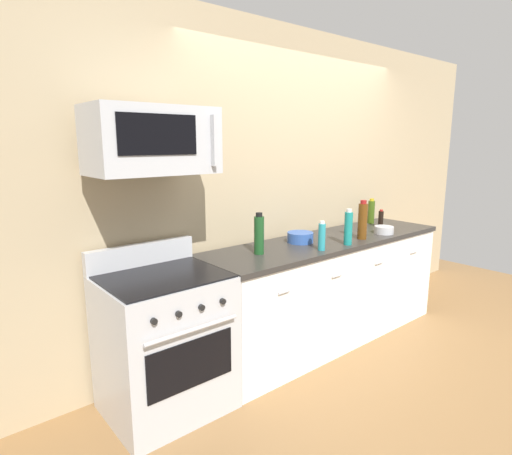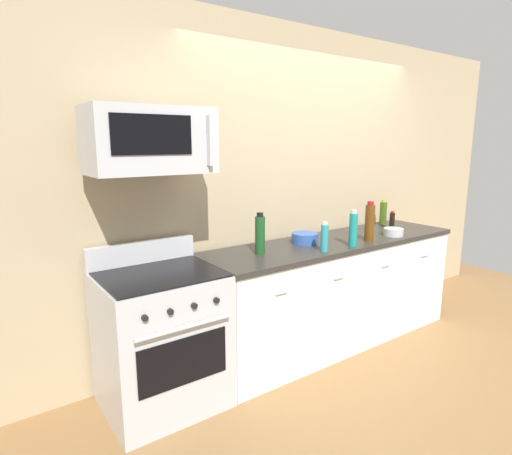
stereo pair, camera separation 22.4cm
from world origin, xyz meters
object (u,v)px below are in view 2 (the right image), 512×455
bottle_wine_amber (370,222)px  bottle_wine_green (260,235)px  bottle_olive_oil (383,213)px  bowl_blue_mixing (305,238)px  range_oven (162,338)px  microwave (150,141)px  bowl_steel_prep (394,232)px  bottle_sparkling_teal (353,229)px  bottle_soy_sauce_dark (392,221)px  bottle_dish_soap (324,238)px

bottle_wine_amber → bottle_wine_green: 1.02m
bottle_wine_amber → bottle_olive_oil: 0.77m
bowl_blue_mixing → range_oven: bearing=-177.1°
microwave → bottle_olive_oil: bearing=3.4°
bowl_blue_mixing → bottle_olive_oil: bearing=6.2°
bowl_steel_prep → bottle_sparkling_teal: bearing=-174.6°
microwave → bottle_olive_oil: size_ratio=2.92×
bottle_soy_sauce_dark → bowl_steel_prep: 0.31m
range_oven → bottle_wine_amber: size_ratio=3.17×
bottle_sparkling_teal → bowl_blue_mixing: bearing=128.3°
bottle_sparkling_teal → bottle_dish_soap: (-0.30, 0.02, -0.03)m
bottle_olive_oil → bowl_steel_prep: (-0.33, -0.38, -0.09)m
bottle_dish_soap → bottle_soy_sauce_dark: (1.13, 0.23, -0.03)m
bottle_dish_soap → bottle_wine_green: bearing=152.7°
bottle_dish_soap → bottle_olive_oil: bearing=18.7°
bottle_wine_green → bowl_blue_mixing: bearing=6.8°
range_oven → bowl_blue_mixing: 1.40m
bottle_wine_green → bottle_soy_sauce_dark: size_ratio=1.79×
range_oven → bottle_soy_sauce_dark: (2.38, 0.01, 0.53)m
bottle_dish_soap → bowl_steel_prep: (0.90, 0.04, -0.07)m
range_oven → bottle_wine_green: 1.00m
bottle_olive_oil → bowl_steel_prep: bearing=-131.2°
microwave → bottle_olive_oil: microwave is taller
bottle_wine_amber → bowl_steel_prep: bottle_wine_amber is taller
microwave → bottle_dish_soap: 1.46m
bottle_wine_green → bowl_steel_prep: bearing=-8.0°
bottle_olive_oil → bottle_wine_green: bearing=-173.6°
bottle_dish_soap → bottle_wine_amber: bearing=3.7°
bottle_wine_green → bottle_sparkling_teal: bottle_wine_green is taller
bottle_soy_sauce_dark → bowl_blue_mixing: bearing=177.1°
bowl_blue_mixing → bottle_soy_sauce_dark: bearing=-2.9°
bottle_wine_amber → bottle_olive_oil: bottle_wine_amber is taller
bottle_wine_amber → bottle_sparkling_teal: size_ratio=1.14×
bottle_wine_amber → bottle_wine_green: bearing=169.2°
bottle_dish_soap → bottle_soy_sauce_dark: bottle_dish_soap is taller
bottle_dish_soap → bottle_olive_oil: (1.23, 0.42, 0.01)m
bottle_olive_oil → bowl_blue_mixing: bearing=-173.8°
bottle_olive_oil → bowl_steel_prep: size_ratio=1.49×
bottle_wine_amber → bowl_blue_mixing: (-0.50, 0.25, -0.11)m
range_oven → bottle_soy_sauce_dark: bottle_soy_sauce_dark is taller
bottle_wine_amber → bottle_olive_oil: size_ratio=1.32×
bottle_sparkling_teal → bottle_wine_amber: bearing=11.5°
microwave → bottle_wine_green: (0.80, -0.04, -0.68)m
range_oven → bottle_wine_green: bearing=0.4°
bottle_wine_amber → bowl_blue_mixing: 0.57m
bottle_soy_sauce_dark → bowl_blue_mixing: size_ratio=0.81×
bottle_sparkling_teal → bowl_steel_prep: (0.60, 0.06, -0.10)m
microwave → bowl_blue_mixing: 1.52m
range_oven → bottle_wine_amber: 1.92m
bottle_sparkling_teal → bottle_wine_green: bearing=161.8°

